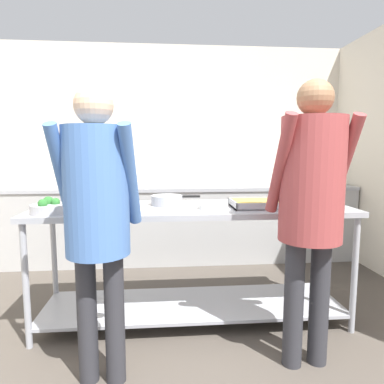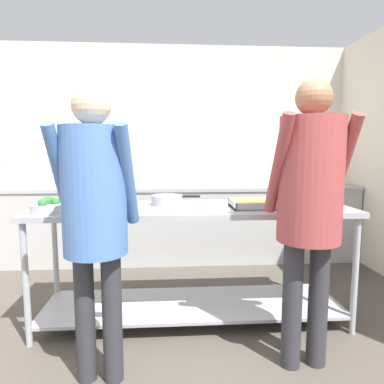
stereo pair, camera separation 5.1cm
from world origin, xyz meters
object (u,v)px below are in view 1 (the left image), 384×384
Objects in this scene: broccoli_bowl at (48,208)px; serving_tray_vegetables at (257,204)px; serving_tray_roast at (108,204)px; serving_tray_greens at (300,199)px; sauce_pan at (167,200)px; guest_serving_right at (311,195)px; plate_stack at (213,206)px; guest_serving_left at (97,205)px.

broccoli_bowl is 1.50m from serving_tray_vegetables.
serving_tray_roast and serving_tray_greens have the same top height.
guest_serving_right is at bearing -40.84° from sauce_pan.
serving_tray_greens is (0.78, 0.27, 0.01)m from plate_stack.
plate_stack is (0.34, -0.20, -0.02)m from sauce_pan.
serving_tray_roast is (0.37, 0.23, -0.02)m from broccoli_bowl.
guest_serving_right reaches higher than sauce_pan.
serving_tray_greens is (1.93, 0.37, -0.02)m from broccoli_bowl.
broccoli_bowl is 1.16m from plate_stack.
serving_tray_greens is (1.56, 0.14, -0.00)m from serving_tray_roast.
plate_stack is 0.75m from guest_serving_right.
guest_serving_right is (0.51, -0.53, 0.15)m from plate_stack.
guest_serving_left is at bearing -141.60° from plate_stack.
sauce_pan is at bearing 139.16° from guest_serving_right.
plate_stack is at bearing 38.40° from guest_serving_left.
plate_stack is 0.58× the size of serving_tray_vegetables.
sauce_pan is (0.45, 0.08, 0.02)m from serving_tray_roast.
guest_serving_right reaches higher than plate_stack.
serving_tray_vegetables is 0.50m from serving_tray_greens.
guest_serving_right is at bearing 2.49° from guest_serving_left.
serving_tray_roast is 0.79m from plate_stack.
serving_tray_roast is at bearing 175.25° from serving_tray_vegetables.
serving_tray_roast is 1.13m from serving_tray_vegetables.
serving_tray_roast is 1.02× the size of serving_tray_greens.
sauce_pan is 0.40m from plate_stack.
broccoli_bowl is at bearing -174.90° from plate_stack.
broccoli_bowl is 1.72m from guest_serving_right.
serving_tray_vegetables is at bearing 106.53° from guest_serving_right.
serving_tray_greens is at bearing 28.28° from serving_tray_vegetables.
sauce_pan reaches higher than serving_tray_vegetables.
guest_serving_left is (-0.39, -0.79, 0.09)m from sauce_pan.
guest_serving_right is (-0.27, -0.80, 0.14)m from serving_tray_greens.
broccoli_bowl is 0.56× the size of serving_tray_greens.
guest_serving_left reaches higher than serving_tray_greens.
guest_serving_left is (0.05, -0.71, 0.11)m from serving_tray_roast.
serving_tray_roast is at bearing 94.08° from guest_serving_left.
guest_serving_right reaches higher than serving_tray_greens.
broccoli_bowl is 0.43m from serving_tray_roast.
serving_tray_roast is 1.57m from serving_tray_greens.
plate_stack is at bearing -174.13° from serving_tray_vegetables.
guest_serving_left is 1.24m from guest_serving_right.
plate_stack is 0.54× the size of serving_tray_greens.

